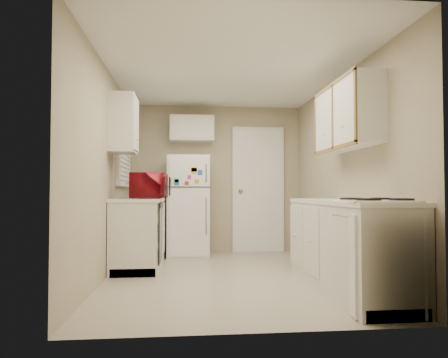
{
  "coord_description": "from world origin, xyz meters",
  "views": [
    {
      "loc": [
        -0.5,
        -4.66,
        0.98
      ],
      "look_at": [
        0.0,
        0.5,
        1.15
      ],
      "focal_mm": 32.0,
      "sensor_mm": 36.0,
      "label": 1
    }
  ],
  "objects": [
    {
      "name": "window_blinds",
      "position": [
        -1.36,
        1.05,
        1.6
      ],
      "size": [
        0.1,
        0.98,
        1.08
      ],
      "primitive_type": "cube",
      "color": "silver",
      "rests_on": "wall_left"
    },
    {
      "name": "left_counter",
      "position": [
        -1.1,
        0.9,
        0.45
      ],
      "size": [
        0.6,
        1.8,
        0.9
      ],
      "primitive_type": "cube",
      "color": "silver",
      "rests_on": "floor"
    },
    {
      "name": "refrigerator",
      "position": [
        -0.45,
        1.51,
        0.77
      ],
      "size": [
        0.65,
        0.63,
        1.53
      ],
      "primitive_type": "cube",
      "rotation": [
        0.0,
        0.0,
        -0.03
      ],
      "color": "white",
      "rests_on": "floor"
    },
    {
      "name": "wall_back",
      "position": [
        0.0,
        1.9,
        1.2
      ],
      "size": [
        2.8,
        2.8,
        0.0
      ],
      "primitive_type": "plane",
      "color": "tan",
      "rests_on": "floor"
    },
    {
      "name": "wall_right",
      "position": [
        1.4,
        0.0,
        1.2
      ],
      "size": [
        3.8,
        3.8,
        0.0
      ],
      "primitive_type": "plane",
      "color": "tan",
      "rests_on": "floor"
    },
    {
      "name": "sink",
      "position": [
        -1.1,
        1.05,
        0.86
      ],
      "size": [
        0.54,
        0.74,
        0.16
      ],
      "primitive_type": "cube",
      "color": "gray",
      "rests_on": "left_counter"
    },
    {
      "name": "upper_cabinet_right",
      "position": [
        1.25,
        -0.5,
        1.8
      ],
      "size": [
        0.3,
        1.2,
        0.7
      ],
      "primitive_type": "cube",
      "color": "silver",
      "rests_on": "wall_right"
    },
    {
      "name": "stove",
      "position": [
        1.1,
        -1.42,
        0.41
      ],
      "size": [
        0.63,
        0.74,
        0.81
      ],
      "primitive_type": "cube",
      "rotation": [
        0.0,
        0.0,
        -0.13
      ],
      "color": "white",
      "rests_on": "floor"
    },
    {
      "name": "floor",
      "position": [
        0.0,
        0.0,
        0.0
      ],
      "size": [
        3.8,
        3.8,
        0.0
      ],
      "primitive_type": "plane",
      "color": "beige",
      "rests_on": "ground"
    },
    {
      "name": "interior_door",
      "position": [
        0.7,
        1.86,
        1.02
      ],
      "size": [
        0.86,
        0.06,
        2.08
      ],
      "primitive_type": "cube",
      "color": "white",
      "rests_on": "floor"
    },
    {
      "name": "soap_bottle",
      "position": [
        -1.15,
        1.49,
        1.0
      ],
      "size": [
        0.11,
        0.11,
        0.22
      ],
      "primitive_type": "imported",
      "rotation": [
        0.0,
        0.0,
        0.14
      ],
      "color": "white",
      "rests_on": "left_counter"
    },
    {
      "name": "right_counter",
      "position": [
        1.1,
        -0.8,
        0.45
      ],
      "size": [
        0.6,
        2.0,
        0.9
      ],
      "primitive_type": "cube",
      "color": "silver",
      "rests_on": "floor"
    },
    {
      "name": "dishwasher",
      "position": [
        -0.81,
        0.3,
        0.49
      ],
      "size": [
        0.03,
        0.58,
        0.72
      ],
      "primitive_type": "cube",
      "color": "black",
      "rests_on": "floor"
    },
    {
      "name": "wall_left",
      "position": [
        -1.4,
        0.0,
        1.2
      ],
      "size": [
        3.8,
        3.8,
        0.0
      ],
      "primitive_type": "plane",
      "color": "tan",
      "rests_on": "floor"
    },
    {
      "name": "upper_cabinet_left",
      "position": [
        -1.25,
        0.22,
        1.8
      ],
      "size": [
        0.3,
        0.45,
        0.7
      ],
      "primitive_type": "cube",
      "color": "silver",
      "rests_on": "wall_left"
    },
    {
      "name": "cabinet_over_fridge",
      "position": [
        -0.4,
        1.75,
        2.0
      ],
      "size": [
        0.7,
        0.3,
        0.4
      ],
      "primitive_type": "cube",
      "color": "silver",
      "rests_on": "wall_back"
    },
    {
      "name": "microwave",
      "position": [
        -0.94,
        0.31,
        1.05
      ],
      "size": [
        0.58,
        0.36,
        0.37
      ],
      "primitive_type": "imported",
      "rotation": [
        0.0,
        0.0,
        1.49
      ],
      "color": "maroon",
      "rests_on": "left_counter"
    },
    {
      "name": "wall_front",
      "position": [
        0.0,
        -1.9,
        1.2
      ],
      "size": [
        2.8,
        2.8,
        0.0
      ],
      "primitive_type": "plane",
      "color": "tan",
      "rests_on": "floor"
    },
    {
      "name": "ceiling",
      "position": [
        0.0,
        0.0,
        2.4
      ],
      "size": [
        3.8,
        3.8,
        0.0
      ],
      "primitive_type": "plane",
      "color": "white",
      "rests_on": "floor"
    }
  ]
}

